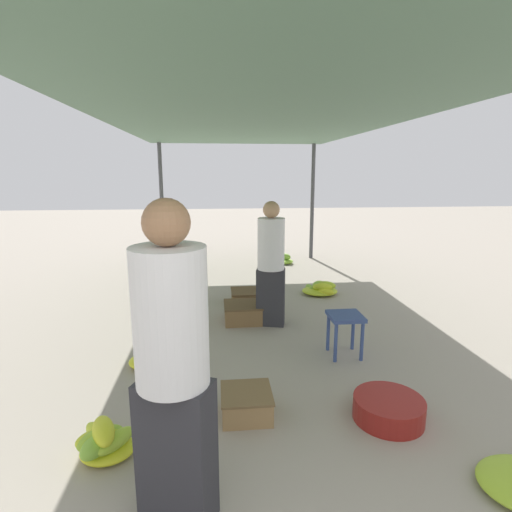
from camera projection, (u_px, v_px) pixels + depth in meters
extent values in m
cylinder|color=#4C4C51|center=(162.00, 203.00, 8.39)|extent=(0.08, 0.08, 2.48)
cylinder|color=#4C4C51|center=(312.00, 202.00, 8.70)|extent=(0.08, 0.08, 2.48)
cube|color=#567A60|center=(254.00, 120.00, 4.86)|extent=(3.63, 7.44, 0.04)
cube|color=#2D2D33|center=(177.00, 453.00, 2.13)|extent=(0.44, 0.35, 0.82)
cylinder|color=white|center=(171.00, 317.00, 1.97)|extent=(0.49, 0.49, 0.71)
sphere|color=#9E704C|center=(166.00, 222.00, 1.87)|extent=(0.23, 0.23, 0.23)
cube|color=#384C84|center=(346.00, 316.00, 4.09)|extent=(0.34, 0.34, 0.04)
cylinder|color=#384C84|center=(336.00, 343.00, 3.99)|extent=(0.04, 0.04, 0.41)
cylinder|color=#384C84|center=(362.00, 342.00, 4.02)|extent=(0.04, 0.04, 0.41)
cylinder|color=#384C84|center=(328.00, 332.00, 4.26)|extent=(0.04, 0.04, 0.41)
cylinder|color=#384C84|center=(353.00, 331.00, 4.28)|extent=(0.04, 0.04, 0.41)
cylinder|color=maroon|center=(389.00, 409.00, 3.08)|extent=(0.54, 0.54, 0.17)
ellipsoid|color=#CAD528|center=(153.00, 347.00, 3.92)|extent=(0.22, 0.15, 0.13)
ellipsoid|color=#CAD528|center=(161.00, 352.00, 4.05)|extent=(0.27, 0.34, 0.15)
ellipsoid|color=yellow|center=(152.00, 343.00, 3.92)|extent=(0.21, 0.24, 0.10)
ellipsoid|color=#CED727|center=(152.00, 358.00, 3.92)|extent=(0.31, 0.16, 0.12)
ellipsoid|color=yellow|center=(154.00, 360.00, 3.95)|extent=(0.48, 0.42, 0.10)
ellipsoid|color=#87BA34|center=(196.00, 300.00, 5.76)|extent=(0.28, 0.28, 0.13)
ellipsoid|color=yellow|center=(172.00, 297.00, 5.79)|extent=(0.27, 0.26, 0.10)
ellipsoid|color=#A3C62F|center=(186.00, 291.00, 5.83)|extent=(0.29, 0.19, 0.14)
ellipsoid|color=#C1D12A|center=(181.00, 296.00, 5.91)|extent=(0.27, 0.11, 0.12)
ellipsoid|color=#C1D22A|center=(180.00, 302.00, 5.75)|extent=(0.56, 0.49, 0.10)
ellipsoid|color=#82B835|center=(187.00, 266.00, 7.86)|extent=(0.22, 0.31, 0.15)
ellipsoid|color=#8EBD33|center=(185.00, 266.00, 7.88)|extent=(0.23, 0.32, 0.12)
ellipsoid|color=#A4C62F|center=(190.00, 266.00, 7.68)|extent=(0.22, 0.14, 0.14)
ellipsoid|color=#A2C52F|center=(173.00, 265.00, 7.52)|extent=(0.26, 0.15, 0.15)
ellipsoid|color=#9AC231|center=(184.00, 270.00, 7.56)|extent=(0.21, 0.25, 0.13)
ellipsoid|color=#7DB636|center=(186.00, 265.00, 7.61)|extent=(0.28, 0.22, 0.12)
ellipsoid|color=#A2C52F|center=(179.00, 269.00, 7.66)|extent=(0.59, 0.51, 0.10)
ellipsoid|color=#C3D229|center=(99.00, 437.00, 2.66)|extent=(0.34, 0.28, 0.12)
ellipsoid|color=#80B835|center=(98.00, 443.00, 2.61)|extent=(0.25, 0.34, 0.12)
ellipsoid|color=yellow|center=(103.00, 431.00, 2.63)|extent=(0.24, 0.35, 0.11)
ellipsoid|color=#93BF32|center=(101.00, 438.00, 2.66)|extent=(0.33, 0.28, 0.15)
ellipsoid|color=#99C231|center=(102.00, 441.00, 2.64)|extent=(0.15, 0.31, 0.09)
ellipsoid|color=#9CC330|center=(115.00, 441.00, 2.64)|extent=(0.27, 0.32, 0.10)
ellipsoid|color=#B8CE2B|center=(99.00, 435.00, 2.69)|extent=(0.28, 0.31, 0.13)
ellipsoid|color=yellow|center=(108.00, 449.00, 2.68)|extent=(0.36, 0.32, 0.10)
ellipsoid|color=#79B536|center=(324.00, 289.00, 6.33)|extent=(0.31, 0.27, 0.12)
ellipsoid|color=#90BE32|center=(317.00, 289.00, 6.27)|extent=(0.25, 0.17, 0.09)
ellipsoid|color=#8BBC33|center=(318.00, 285.00, 6.36)|extent=(0.30, 0.31, 0.13)
ellipsoid|color=#C7D429|center=(323.00, 287.00, 6.18)|extent=(0.32, 0.18, 0.12)
ellipsoid|color=#88BB34|center=(310.00, 288.00, 6.43)|extent=(0.13, 0.29, 0.10)
ellipsoid|color=yellow|center=(326.00, 292.00, 6.10)|extent=(0.27, 0.22, 0.10)
ellipsoid|color=#AECA2D|center=(327.00, 285.00, 6.26)|extent=(0.32, 0.28, 0.12)
ellipsoid|color=#B8CE2B|center=(320.00, 291.00, 6.27)|extent=(0.56, 0.49, 0.10)
ellipsoid|color=#BCCF2B|center=(282.00, 258.00, 8.47)|extent=(0.23, 0.25, 0.09)
ellipsoid|color=#C9D528|center=(280.00, 258.00, 8.44)|extent=(0.26, 0.15, 0.10)
ellipsoid|color=#7DB636|center=(285.00, 257.00, 8.34)|extent=(0.26, 0.26, 0.13)
ellipsoid|color=yellow|center=(280.00, 260.00, 8.51)|extent=(0.36, 0.26, 0.09)
ellipsoid|color=#8EBD33|center=(280.00, 259.00, 8.44)|extent=(0.28, 0.24, 0.11)
ellipsoid|color=yellow|center=(284.00, 261.00, 8.37)|extent=(0.26, 0.26, 0.09)
ellipsoid|color=#89BB34|center=(283.00, 261.00, 8.35)|extent=(0.41, 0.36, 0.10)
cube|color=#9E7A4C|center=(246.00, 405.00, 3.13)|extent=(0.38, 0.38, 0.18)
cube|color=brown|center=(246.00, 393.00, 3.11)|extent=(0.40, 0.40, 0.02)
cube|color=brown|center=(247.00, 297.00, 5.86)|extent=(0.44, 0.44, 0.16)
cube|color=brown|center=(247.00, 291.00, 5.84)|extent=(0.46, 0.46, 0.02)
cube|color=brown|center=(243.00, 313.00, 5.12)|extent=(0.46, 0.46, 0.21)
cube|color=brown|center=(243.00, 305.00, 5.09)|extent=(0.48, 0.48, 0.02)
cube|color=#2D2D33|center=(271.00, 297.00, 4.95)|extent=(0.38, 0.26, 0.72)
cylinder|color=white|center=(271.00, 244.00, 4.81)|extent=(0.40, 0.40, 0.62)
sphere|color=tan|center=(271.00, 210.00, 4.73)|extent=(0.20, 0.20, 0.20)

